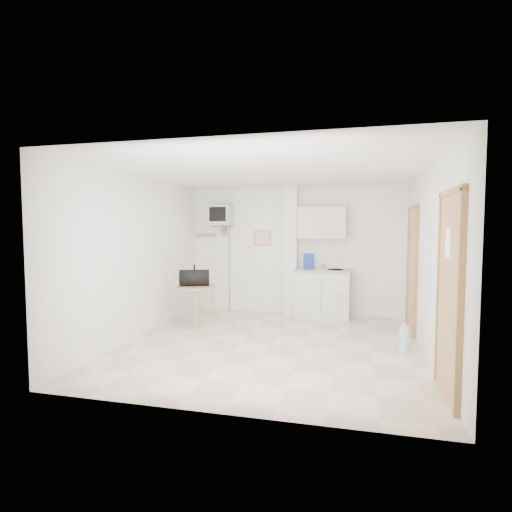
% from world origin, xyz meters
% --- Properties ---
extents(ground, '(4.50, 4.50, 0.00)m').
position_xyz_m(ground, '(0.00, 0.00, 0.00)').
color(ground, beige).
rests_on(ground, ground).
extents(room_envelope, '(4.24, 4.54, 2.55)m').
position_xyz_m(room_envelope, '(0.24, 0.09, 1.54)').
color(room_envelope, white).
rests_on(room_envelope, ground).
extents(kitchenette, '(1.03, 0.58, 2.10)m').
position_xyz_m(kitchenette, '(0.57, 2.00, 0.80)').
color(kitchenette, silver).
rests_on(kitchenette, ground).
extents(crt_television, '(0.44, 0.45, 2.15)m').
position_xyz_m(crt_television, '(-1.45, 2.02, 1.94)').
color(crt_television, slate).
rests_on(crt_television, ground).
extents(round_table, '(0.67, 0.67, 0.69)m').
position_xyz_m(round_table, '(-1.52, 0.83, 0.61)').
color(round_table, '#B1814F').
rests_on(round_table, ground).
extents(duffel_bag, '(0.58, 0.44, 0.38)m').
position_xyz_m(duffel_bag, '(-1.55, 0.86, 0.84)').
color(duffel_bag, black).
rests_on(duffel_bag, round_table).
extents(water_bottle, '(0.13, 0.13, 0.40)m').
position_xyz_m(water_bottle, '(1.84, 0.11, 0.18)').
color(water_bottle, '#A0CAD8').
rests_on(water_bottle, ground).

